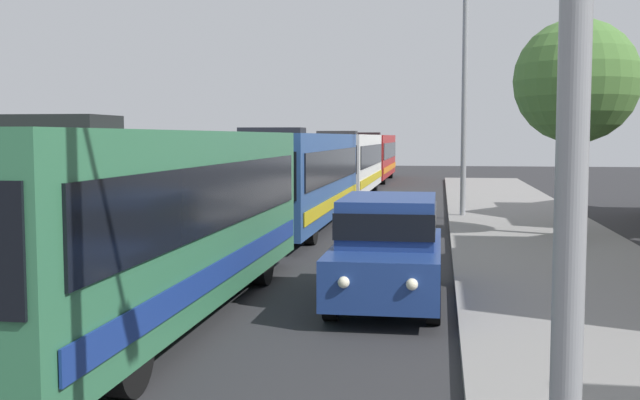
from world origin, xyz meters
name	(u,v)px	position (x,y,z in m)	size (l,w,h in m)	color
bus_lead	(149,216)	(-1.30, 13.53, 1.69)	(2.58, 11.45, 3.21)	#33724C
bus_second_in_line	(297,176)	(-1.30, 26.28, 1.69)	(2.58, 12.31, 3.21)	#284C8C
bus_middle	(347,162)	(-1.30, 39.65, 1.69)	(2.58, 12.09, 3.21)	silver
bus_fourth_in_line	(371,156)	(-1.30, 53.01, 1.69)	(2.58, 12.38, 3.21)	maroon
white_suv	(388,246)	(2.40, 15.43, 1.03)	(1.86, 4.61, 1.90)	navy
box_truck_oncoming	(336,153)	(-4.60, 59.69, 1.70)	(2.35, 7.12, 3.15)	black
streetlamp_mid	(465,76)	(4.10, 29.72, 5.10)	(5.77, 0.28, 8.07)	gray
roadside_tree	(576,82)	(7.03, 24.47, 4.50)	(3.48, 3.48, 6.11)	#4C3823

